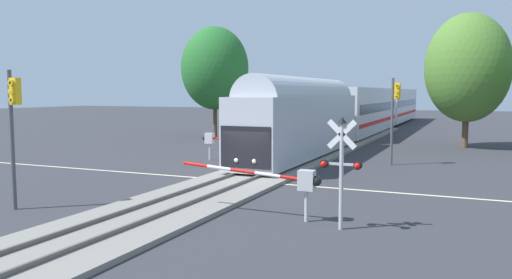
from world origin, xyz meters
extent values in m
plane|color=#333338|center=(0.00, 0.00, 0.00)|extent=(220.00, 220.00, 0.00)
cube|color=beige|center=(0.00, 0.00, 0.00)|extent=(44.00, 0.20, 0.01)
cube|color=gray|center=(0.00, 0.00, 0.09)|extent=(4.40, 80.00, 0.18)
cube|color=#56514C|center=(-0.72, 0.00, 0.25)|extent=(0.10, 80.00, 0.14)
cube|color=#56514C|center=(0.72, 0.00, 0.25)|extent=(0.10, 80.00, 0.14)
cube|color=#B2B7C1|center=(0.00, 9.54, 2.27)|extent=(3.00, 18.46, 3.90)
cube|color=black|center=(0.00, 0.29, 1.69)|extent=(2.76, 0.08, 2.15)
cylinder|color=#B2B7C1|center=(0.00, 9.54, 4.10)|extent=(2.76, 16.61, 2.76)
sphere|color=#F4F2CC|center=(-0.50, 0.28, 1.00)|extent=(0.24, 0.24, 0.24)
sphere|color=#F4F2CC|center=(0.50, 0.28, 1.00)|extent=(0.24, 0.24, 0.24)
cube|color=silver|center=(0.00, 30.98, 2.62)|extent=(3.00, 22.62, 4.60)
cube|color=black|center=(1.51, 30.98, 2.92)|extent=(0.04, 20.36, 0.90)
cube|color=red|center=(1.52, 30.98, 1.47)|extent=(0.04, 20.81, 0.36)
cube|color=silver|center=(0.00, 54.50, 2.62)|extent=(3.00, 22.62, 4.60)
cube|color=black|center=(1.51, 54.50, 2.92)|extent=(0.04, 20.36, 0.90)
cube|color=red|center=(1.52, 54.50, 1.47)|extent=(0.04, 20.81, 0.36)
cylinder|color=#B7B7BC|center=(5.40, -6.42, 0.55)|extent=(0.14, 0.14, 1.10)
cube|color=#B7B7BC|center=(5.40, -6.42, 1.45)|extent=(0.56, 0.40, 0.70)
sphere|color=black|center=(5.75, -6.42, 1.45)|extent=(0.36, 0.36, 0.36)
cylinder|color=red|center=(4.91, -6.42, 1.48)|extent=(0.98, 0.12, 0.19)
cylinder|color=white|center=(3.94, -6.42, 1.55)|extent=(0.98, 0.12, 0.19)
cylinder|color=red|center=(2.97, -6.42, 1.62)|extent=(0.98, 0.12, 0.19)
cylinder|color=white|center=(2.00, -6.42, 1.68)|extent=(0.98, 0.12, 0.19)
cylinder|color=red|center=(1.03, -6.42, 1.75)|extent=(0.98, 0.12, 0.19)
sphere|color=red|center=(0.55, -6.42, 1.78)|extent=(0.14, 0.14, 0.14)
cylinder|color=#B2B2B7|center=(6.74, -6.93, 1.74)|extent=(0.14, 0.14, 3.47)
cube|color=white|center=(6.74, -6.95, 3.12)|extent=(0.98, 0.05, 0.98)
cube|color=white|center=(6.74, -6.95, 3.12)|extent=(0.98, 0.05, 0.98)
cube|color=#B2B2B7|center=(6.74, -6.93, 2.15)|extent=(1.10, 0.08, 0.08)
cylinder|color=black|center=(6.19, -7.03, 2.15)|extent=(0.26, 0.18, 0.26)
cylinder|color=black|center=(7.29, -7.03, 2.15)|extent=(0.26, 0.18, 0.26)
sphere|color=red|center=(6.19, -7.13, 2.15)|extent=(0.20, 0.20, 0.20)
sphere|color=red|center=(7.29, -7.13, 2.15)|extent=(0.20, 0.20, 0.20)
cone|color=black|center=(6.74, -6.93, 3.59)|extent=(0.28, 0.28, 0.22)
cylinder|color=#B7B7BC|center=(-5.40, 6.42, 0.55)|extent=(0.14, 0.14, 1.10)
cube|color=#B7B7BC|center=(-5.40, 6.42, 1.45)|extent=(0.56, 0.40, 0.70)
sphere|color=black|center=(-5.75, 6.42, 1.45)|extent=(0.36, 0.36, 0.36)
cylinder|color=red|center=(-4.86, 6.42, 1.46)|extent=(1.08, 0.12, 0.15)
cylinder|color=white|center=(-3.78, 6.42, 1.49)|extent=(1.08, 0.12, 0.15)
cylinder|color=red|center=(-2.70, 6.42, 1.51)|extent=(1.08, 0.12, 0.15)
cylinder|color=white|center=(-1.62, 6.42, 1.54)|extent=(1.08, 0.12, 0.15)
cylinder|color=red|center=(-0.54, 6.42, 1.56)|extent=(1.08, 0.12, 0.15)
sphere|color=red|center=(0.00, 6.42, 1.58)|extent=(0.14, 0.14, 0.14)
cylinder|color=#4C4C51|center=(-5.42, -9.09, 2.65)|extent=(0.16, 0.16, 5.31)
cube|color=gold|center=(-5.14, -9.09, 4.51)|extent=(0.34, 0.26, 1.00)
sphere|color=#262626|center=(-5.14, -9.24, 4.83)|extent=(0.20, 0.20, 0.20)
cylinder|color=gold|center=(-5.14, -9.27, 4.83)|extent=(0.24, 0.10, 0.24)
sphere|color=yellow|center=(-5.14, -9.24, 4.51)|extent=(0.20, 0.20, 0.20)
cylinder|color=gold|center=(-5.14, -9.27, 4.51)|extent=(0.24, 0.10, 0.24)
sphere|color=#262626|center=(-5.14, -9.24, 4.19)|extent=(0.20, 0.20, 0.20)
cylinder|color=gold|center=(-5.14, -9.27, 4.19)|extent=(0.24, 0.10, 0.24)
cylinder|color=#4C4C51|center=(5.99, 8.80, 2.67)|extent=(0.16, 0.16, 5.34)
cube|color=gold|center=(6.27, 8.80, 4.54)|extent=(0.34, 0.26, 1.00)
sphere|color=#262626|center=(6.27, 8.65, 4.86)|extent=(0.20, 0.20, 0.20)
cylinder|color=gold|center=(6.27, 8.62, 4.86)|extent=(0.24, 0.10, 0.24)
sphere|color=yellow|center=(6.27, 8.65, 4.54)|extent=(0.20, 0.20, 0.20)
cylinder|color=gold|center=(6.27, 8.62, 4.54)|extent=(0.24, 0.10, 0.24)
sphere|color=#262626|center=(6.27, 8.65, 4.22)|extent=(0.20, 0.20, 0.20)
cylinder|color=gold|center=(6.27, 8.62, 4.22)|extent=(0.24, 0.10, 0.24)
cylinder|color=brown|center=(9.96, 21.07, 1.59)|extent=(0.49, 0.49, 3.17)
ellipsoid|color=#4C7A2D|center=(9.96, 21.07, 6.42)|extent=(6.61, 6.61, 8.65)
cylinder|color=#4C3828|center=(-13.07, 21.65, 1.89)|extent=(0.40, 0.40, 3.77)
ellipsoid|color=#236628|center=(-13.07, 21.65, 6.83)|extent=(6.65, 6.65, 8.15)
camera|label=1|loc=(10.64, -22.95, 4.47)|focal=35.60mm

